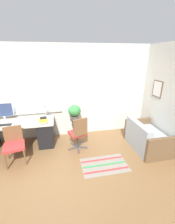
{
  "coord_description": "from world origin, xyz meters",
  "views": [
    {
      "loc": [
        0.22,
        -3.54,
        2.39
      ],
      "look_at": [
        1.0,
        0.18,
        0.94
      ],
      "focal_mm": 24.0,
      "sensor_mm": 36.0,
      "label": 1
    }
  ],
  "objects_px": {
    "keyboard": "(2,125)",
    "potted_plant": "(74,111)",
    "monitor": "(3,111)",
    "mouse": "(15,124)",
    "book_stack": "(43,120)",
    "office_chair_swivel": "(78,133)",
    "desk_lamp": "(45,107)",
    "couch_loveseat": "(146,139)",
    "plant_stand": "(75,122)",
    "desk_chair_wooden": "(14,144)"
  },
  "relations": [
    {
      "from": "keyboard",
      "to": "potted_plant",
      "type": "relative_size",
      "value": 0.98
    },
    {
      "from": "desk_lamp",
      "to": "couch_loveseat",
      "type": "height_order",
      "value": "desk_lamp"
    },
    {
      "from": "mouse",
      "to": "potted_plant",
      "type": "distance_m",
      "value": 1.6
    },
    {
      "from": "desk_lamp",
      "to": "desk_chair_wooden",
      "type": "distance_m",
      "value": 1.18
    },
    {
      "from": "desk_chair_wooden",
      "to": "couch_loveseat",
      "type": "bearing_deg",
      "value": -12.8
    },
    {
      "from": "monitor",
      "to": "book_stack",
      "type": "height_order",
      "value": "monitor"
    },
    {
      "from": "office_chair_swivel",
      "to": "couch_loveseat",
      "type": "xyz_separation_m",
      "value": [
        1.81,
        -0.31,
        -0.22
      ]
    },
    {
      "from": "mouse",
      "to": "desk_lamp",
      "type": "distance_m",
      "value": 0.85
    },
    {
      "from": "monitor",
      "to": "book_stack",
      "type": "relative_size",
      "value": 2.25
    },
    {
      "from": "desk_lamp",
      "to": "couch_loveseat",
      "type": "relative_size",
      "value": 0.36
    },
    {
      "from": "plant_stand",
      "to": "potted_plant",
      "type": "height_order",
      "value": "potted_plant"
    },
    {
      "from": "book_stack",
      "to": "couch_loveseat",
      "type": "relative_size",
      "value": 0.18
    },
    {
      "from": "mouse",
      "to": "office_chair_swivel",
      "type": "height_order",
      "value": "office_chair_swivel"
    },
    {
      "from": "monitor",
      "to": "plant_stand",
      "type": "relative_size",
      "value": 0.83
    },
    {
      "from": "monitor",
      "to": "keyboard",
      "type": "height_order",
      "value": "monitor"
    },
    {
      "from": "couch_loveseat",
      "to": "potted_plant",
      "type": "height_order",
      "value": "potted_plant"
    },
    {
      "from": "monitor",
      "to": "desk_lamp",
      "type": "bearing_deg",
      "value": -6.96
    },
    {
      "from": "book_stack",
      "to": "potted_plant",
      "type": "height_order",
      "value": "potted_plant"
    },
    {
      "from": "desk_chair_wooden",
      "to": "office_chair_swivel",
      "type": "bearing_deg",
      "value": -4.34
    },
    {
      "from": "office_chair_swivel",
      "to": "potted_plant",
      "type": "relative_size",
      "value": 2.11
    },
    {
      "from": "monitor",
      "to": "desk_lamp",
      "type": "distance_m",
      "value": 1.1
    },
    {
      "from": "mouse",
      "to": "potted_plant",
      "type": "bearing_deg",
      "value": 10.42
    },
    {
      "from": "keyboard",
      "to": "mouse",
      "type": "bearing_deg",
      "value": -3.24
    },
    {
      "from": "keyboard",
      "to": "mouse",
      "type": "relative_size",
      "value": 7.21
    },
    {
      "from": "plant_stand",
      "to": "potted_plant",
      "type": "distance_m",
      "value": 0.33
    },
    {
      "from": "book_stack",
      "to": "plant_stand",
      "type": "relative_size",
      "value": 0.37
    },
    {
      "from": "mouse",
      "to": "office_chair_swivel",
      "type": "bearing_deg",
      "value": -11.75
    },
    {
      "from": "keyboard",
      "to": "potted_plant",
      "type": "xyz_separation_m",
      "value": [
        1.87,
        0.27,
        0.13
      ]
    },
    {
      "from": "monitor",
      "to": "keyboard",
      "type": "relative_size",
      "value": 1.14
    },
    {
      "from": "desk_chair_wooden",
      "to": "office_chair_swivel",
      "type": "relative_size",
      "value": 0.9
    },
    {
      "from": "couch_loveseat",
      "to": "desk_chair_wooden",
      "type": "bearing_deg",
      "value": 87.45
    },
    {
      "from": "desk_chair_wooden",
      "to": "potted_plant",
      "type": "xyz_separation_m",
      "value": [
        1.52,
        0.78,
        0.4
      ]
    },
    {
      "from": "book_stack",
      "to": "couch_loveseat",
      "type": "height_order",
      "value": "book_stack"
    },
    {
      "from": "mouse",
      "to": "desk_chair_wooden",
      "type": "height_order",
      "value": "desk_chair_wooden"
    },
    {
      "from": "couch_loveseat",
      "to": "potted_plant",
      "type": "xyz_separation_m",
      "value": [
        -1.82,
        0.93,
        0.59
      ]
    },
    {
      "from": "plant_stand",
      "to": "potted_plant",
      "type": "bearing_deg",
      "value": -90.0
    },
    {
      "from": "monitor",
      "to": "office_chair_swivel",
      "type": "xyz_separation_m",
      "value": [
        1.92,
        -0.7,
        -0.5
      ]
    },
    {
      "from": "office_chair_swivel",
      "to": "potted_plant",
      "type": "bearing_deg",
      "value": -105.6
    },
    {
      "from": "potted_plant",
      "to": "desk_chair_wooden",
      "type": "bearing_deg",
      "value": -152.98
    },
    {
      "from": "mouse",
      "to": "book_stack",
      "type": "bearing_deg",
      "value": -6.43
    },
    {
      "from": "plant_stand",
      "to": "mouse",
      "type": "bearing_deg",
      "value": -169.58
    },
    {
      "from": "monitor",
      "to": "desk_chair_wooden",
      "type": "relative_size",
      "value": 0.59
    },
    {
      "from": "plant_stand",
      "to": "desk_chair_wooden",
      "type": "bearing_deg",
      "value": -152.98
    },
    {
      "from": "potted_plant",
      "to": "keyboard",
      "type": "bearing_deg",
      "value": -171.72
    },
    {
      "from": "desk_chair_wooden",
      "to": "potted_plant",
      "type": "distance_m",
      "value": 1.76
    },
    {
      "from": "mouse",
      "to": "monitor",
      "type": "bearing_deg",
      "value": 131.83
    },
    {
      "from": "book_stack",
      "to": "office_chair_swivel",
      "type": "xyz_separation_m",
      "value": [
        0.87,
        -0.25,
        -0.32
      ]
    },
    {
      "from": "keyboard",
      "to": "couch_loveseat",
      "type": "relative_size",
      "value": 0.36
    },
    {
      "from": "book_stack",
      "to": "mouse",
      "type": "bearing_deg",
      "value": 173.57
    },
    {
      "from": "book_stack",
      "to": "desk_chair_wooden",
      "type": "height_order",
      "value": "book_stack"
    }
  ]
}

